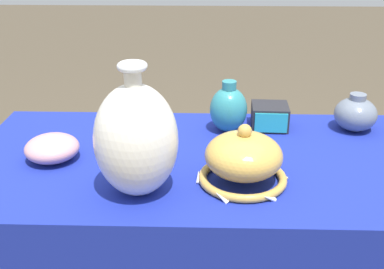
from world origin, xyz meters
The scene contains 7 objects.
display_table centered at (0.00, -0.01, 0.62)m, with size 1.33×0.70×0.69m.
vase_tall_bulbous centered at (-0.14, -0.20, 0.83)m, with size 0.21×0.21×0.34m.
vase_dome_bell centered at (0.12, -0.14, 0.75)m, with size 0.24×0.23×0.17m.
mosaic_tile_box centered at (0.23, 0.22, 0.72)m, with size 0.12×0.12×0.08m.
jar_round_teal centered at (0.10, 0.19, 0.76)m, with size 0.12×0.12×0.17m.
jar_round_slate centered at (0.51, 0.21, 0.74)m, with size 0.14×0.14×0.12m.
bowl_shallow_rose centered at (-0.41, -0.03, 0.72)m, with size 0.15×0.15×0.07m, color #D19399.
Camera 1 is at (0.02, -1.25, 1.31)m, focal length 45.00 mm.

